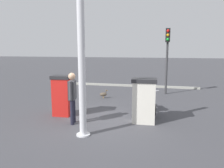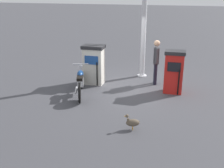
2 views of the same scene
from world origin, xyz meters
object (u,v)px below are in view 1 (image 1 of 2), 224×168
(attendant_person, at_px, (72,95))
(canopy_support_pole, at_px, (82,62))
(wandering_duck, at_px, (103,94))
(roadside_traffic_light, at_px, (167,50))
(motorcycle_near_pump, at_px, (147,100))
(fuel_pump_near, at_px, (144,100))
(fuel_pump_far, at_px, (62,95))

(attendant_person, xyz_separation_m, canopy_support_pole, (-0.83, -0.70, 1.11))
(wandering_duck, bearing_deg, canopy_support_pole, -170.12)
(canopy_support_pole, bearing_deg, roadside_traffic_light, -19.16)
(motorcycle_near_pump, height_order, canopy_support_pole, canopy_support_pole)
(fuel_pump_near, xyz_separation_m, attendant_person, (-0.71, 2.26, 0.22))
(fuel_pump_far, distance_m, roadside_traffic_light, 6.37)
(attendant_person, distance_m, canopy_support_pole, 1.55)
(motorcycle_near_pump, xyz_separation_m, wandering_duck, (1.85, 2.35, -0.28))
(roadside_traffic_light, distance_m, canopy_support_pole, 6.83)
(attendant_person, relative_size, roadside_traffic_light, 0.48)
(fuel_pump_far, distance_m, motorcycle_near_pump, 3.27)
(canopy_support_pole, bearing_deg, fuel_pump_near, -45.26)
(fuel_pump_far, xyz_separation_m, motorcycle_near_pump, (1.24, -3.01, -0.28))
(fuel_pump_far, distance_m, wandering_duck, 3.21)
(wandering_duck, height_order, roadside_traffic_light, roadside_traffic_light)
(fuel_pump_near, height_order, attendant_person, attendant_person)
(fuel_pump_far, height_order, canopy_support_pole, canopy_support_pole)
(fuel_pump_far, relative_size, motorcycle_near_pump, 0.79)
(fuel_pump_near, distance_m, canopy_support_pole, 2.56)
(motorcycle_near_pump, height_order, wandering_duck, motorcycle_near_pump)
(motorcycle_near_pump, relative_size, roadside_traffic_light, 0.54)
(wandering_duck, height_order, canopy_support_pole, canopy_support_pole)
(fuel_pump_far, relative_size, wandering_duck, 3.43)
(fuel_pump_near, relative_size, wandering_duck, 3.41)
(fuel_pump_far, distance_m, canopy_support_pole, 2.51)
(fuel_pump_far, xyz_separation_m, attendant_person, (-0.71, -0.76, 0.22))
(canopy_support_pole, bearing_deg, wandering_duck, 9.88)
(wandering_duck, bearing_deg, motorcycle_near_pump, -128.19)
(wandering_duck, xyz_separation_m, canopy_support_pole, (-4.63, -0.81, 1.88))
(roadside_traffic_light, bearing_deg, canopy_support_pole, 160.84)
(fuel_pump_near, xyz_separation_m, wandering_duck, (3.09, 2.36, -0.55))
(attendant_person, bearing_deg, roadside_traffic_light, -27.65)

